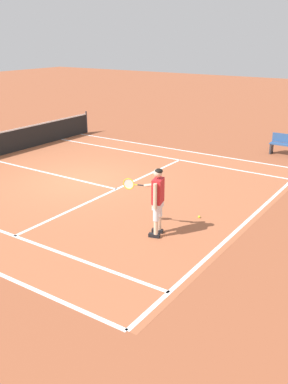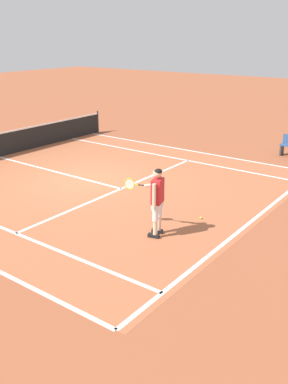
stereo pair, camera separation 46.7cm
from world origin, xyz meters
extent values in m
plane|color=#9E5133|center=(0.00, 0.00, 0.00)|extent=(80.00, 80.00, 0.00)
cube|color=#B2603D|center=(0.00, -0.54, 0.00)|extent=(10.98, 11.21, 0.00)
cube|color=white|center=(0.00, -5.95, 0.00)|extent=(10.98, 0.10, 0.01)
cube|color=white|center=(0.00, -1.54, 0.00)|extent=(8.23, 0.10, 0.01)
cube|color=white|center=(0.00, 1.66, 0.00)|extent=(0.10, 6.40, 0.01)
cube|color=white|center=(4.12, -0.54, 0.00)|extent=(0.10, 10.81, 0.01)
cube|color=white|center=(5.49, -0.54, 0.00)|extent=(0.10, 10.81, 0.01)
cylinder|color=#333338|center=(5.94, 4.86, 0.54)|extent=(0.08, 0.08, 1.07)
cube|color=black|center=(-2.25, -4.42, 0.04)|extent=(0.18, 0.30, 0.09)
cube|color=black|center=(-1.98, -4.34, 0.04)|extent=(0.18, 0.30, 0.09)
cylinder|color=beige|center=(-2.24, -4.45, 0.27)|extent=(0.11, 0.11, 0.36)
cylinder|color=silver|center=(-2.24, -4.45, 0.66)|extent=(0.14, 0.14, 0.41)
cylinder|color=beige|center=(-1.97, -4.38, 0.27)|extent=(0.11, 0.11, 0.36)
cylinder|color=silver|center=(-1.97, -4.38, 0.66)|extent=(0.14, 0.14, 0.41)
cube|color=silver|center=(-2.10, -4.42, 0.82)|extent=(0.38, 0.29, 0.20)
cube|color=red|center=(-2.10, -4.42, 1.16)|extent=(0.43, 0.32, 0.60)
cylinder|color=beige|center=(-2.33, -4.48, 1.11)|extent=(0.09, 0.09, 0.62)
cylinder|color=red|center=(-1.87, -4.26, 1.31)|extent=(0.16, 0.28, 0.29)
cylinder|color=beige|center=(-1.89, -4.04, 1.17)|extent=(0.16, 0.30, 0.14)
sphere|color=beige|center=(-2.11, -4.41, 1.60)|extent=(0.21, 0.21, 0.21)
ellipsoid|color=black|center=(-2.10, -4.43, 1.66)|extent=(0.25, 0.25, 0.12)
cylinder|color=#232326|center=(-1.94, -3.83, 1.14)|extent=(0.09, 0.20, 0.03)
cylinder|color=yellow|center=(-1.98, -3.68, 1.14)|extent=(0.05, 0.10, 0.02)
torus|color=yellow|center=(-2.03, -3.51, 1.14)|extent=(0.11, 0.29, 0.30)
cylinder|color=silver|center=(-2.03, -3.51, 1.14)|extent=(0.07, 0.24, 0.25)
sphere|color=#CCE02D|center=(-0.58, -4.79, 0.03)|extent=(0.07, 0.07, 0.07)
cube|color=#38383D|center=(7.13, -4.20, 0.21)|extent=(0.36, 0.06, 0.42)
camera|label=1|loc=(-10.27, -9.50, 4.65)|focal=40.27mm
camera|label=2|loc=(-10.00, -9.88, 4.65)|focal=40.27mm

